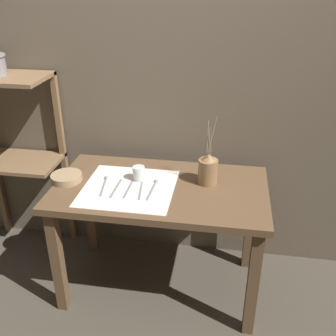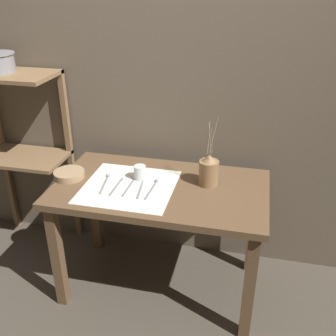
{
  "view_description": "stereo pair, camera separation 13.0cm",
  "coord_description": "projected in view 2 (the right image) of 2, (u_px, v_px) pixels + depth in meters",
  "views": [
    {
      "loc": [
        0.36,
        -1.92,
        1.83
      ],
      "look_at": [
        0.05,
        0.0,
        0.85
      ],
      "focal_mm": 42.0,
      "sensor_mm": 36.0,
      "label": 1
    },
    {
      "loc": [
        0.48,
        -1.89,
        1.83
      ],
      "look_at": [
        0.05,
        0.0,
        0.85
      ],
      "focal_mm": 42.0,
      "sensor_mm": 36.0,
      "label": 2
    }
  ],
  "objects": [
    {
      "name": "knife_center",
      "position": [
        140.0,
        189.0,
        2.19
      ],
      "size": [
        0.04,
        0.21,
        0.0
      ],
      "color": "gray",
      "rests_on": "wooden_table"
    },
    {
      "name": "wooden_table",
      "position": [
        160.0,
        202.0,
        2.28
      ],
      "size": [
        1.21,
        0.69,
        0.73
      ],
      "color": "brown",
      "rests_on": "ground_plane"
    },
    {
      "name": "glass_tumbler_near",
      "position": [
        140.0,
        172.0,
        2.29
      ],
      "size": [
        0.07,
        0.07,
        0.08
      ],
      "color": "silver",
      "rests_on": "wooden_table"
    },
    {
      "name": "ground_plane",
      "position": [
        161.0,
        283.0,
        2.57
      ],
      "size": [
        12.0,
        12.0,
        0.0
      ],
      "primitive_type": "plane",
      "color": "#473F35"
    },
    {
      "name": "linen_cloth",
      "position": [
        129.0,
        186.0,
        2.23
      ],
      "size": [
        0.51,
        0.5,
        0.0
      ],
      "color": "silver",
      "rests_on": "wooden_table"
    },
    {
      "name": "spoon_inner",
      "position": [
        106.0,
        180.0,
        2.29
      ],
      "size": [
        0.05,
        0.22,
        0.02
      ],
      "color": "gray",
      "rests_on": "wooden_table"
    },
    {
      "name": "pitcher_with_flowers",
      "position": [
        209.0,
        171.0,
        2.22
      ],
      "size": [
        0.11,
        0.11,
        0.4
      ],
      "color": "olive",
      "rests_on": "wooden_table"
    },
    {
      "name": "stone_wall_back",
      "position": [
        177.0,
        85.0,
        2.42
      ],
      "size": [
        7.0,
        0.06,
        2.4
      ],
      "color": "brown",
      "rests_on": "ground_plane"
    },
    {
      "name": "wooden_shelf_unit",
      "position": [
        22.0,
        129.0,
        2.6
      ],
      "size": [
        0.57,
        0.35,
        1.27
      ],
      "color": "brown",
      "rests_on": "ground_plane"
    },
    {
      "name": "wooden_bowl",
      "position": [
        69.0,
        174.0,
        2.32
      ],
      "size": [
        0.18,
        0.18,
        0.04
      ],
      "color": "#9E7F5B",
      "rests_on": "wooden_table"
    },
    {
      "name": "fork_inner",
      "position": [
        116.0,
        187.0,
        2.22
      ],
      "size": [
        0.02,
        0.21,
        0.0
      ],
      "color": "gray",
      "rests_on": "wooden_table"
    },
    {
      "name": "fork_outer",
      "position": [
        129.0,
        187.0,
        2.21
      ],
      "size": [
        0.02,
        0.21,
        0.0
      ],
      "color": "gray",
      "rests_on": "wooden_table"
    },
    {
      "name": "spoon_outer",
      "position": [
        154.0,
        185.0,
        2.24
      ],
      "size": [
        0.03,
        0.22,
        0.02
      ],
      "color": "gray",
      "rests_on": "wooden_table"
    }
  ]
}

